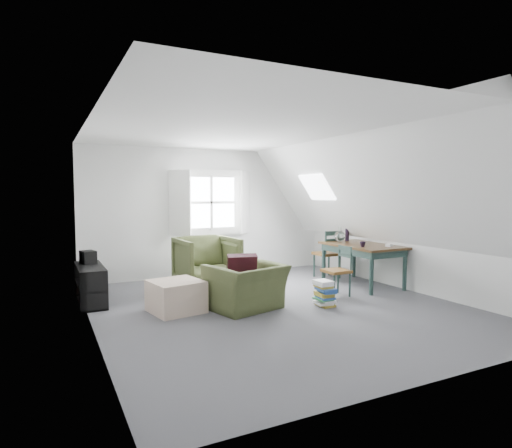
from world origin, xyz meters
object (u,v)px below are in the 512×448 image
dining_chair_far (328,253)px  ottoman (176,296)px  armchair_near (246,309)px  magazine_stack (324,293)px  dining_chair_near (338,270)px  armchair_far (207,288)px  dining_table (362,250)px  media_shelf (91,287)px

dining_chair_far → ottoman: bearing=28.0°
armchair_near → magazine_stack: bearing=147.2°
dining_chair_far → dining_chair_near: bearing=71.2°
armchair_far → dining_chair_far: 2.45m
ottoman → magazine_stack: 2.12m
dining_table → media_shelf: size_ratio=1.33×
dining_chair_near → magazine_stack: size_ratio=2.13×
dining_chair_near → armchair_far: bearing=-129.7°
dining_chair_near → magazine_stack: bearing=-51.2°
ottoman → dining_chair_near: 2.60m
armchair_near → dining_chair_near: bearing=167.9°
armchair_near → armchair_far: size_ratio=1.00×
dining_table → media_shelf: bearing=170.2°
magazine_stack → dining_chair_near: bearing=37.3°
ottoman → media_shelf: 1.41m
armchair_near → magazine_stack: magazine_stack is taller
media_shelf → armchair_far: bearing=5.7°
dining_table → magazine_stack: size_ratio=3.92×
armchair_far → dining_chair_near: bearing=-43.9°
armchair_near → dining_chair_near: (1.65, 0.07, 0.41)m
dining_chair_near → media_shelf: dining_chair_near is taller
dining_table → dining_chair_near: (-0.86, -0.44, -0.22)m
armchair_near → dining_chair_far: bearing=-165.4°
ottoman → magazine_stack: size_ratio=1.74×
dining_table → dining_chair_far: bearing=100.5°
dining_table → dining_chair_near: bearing=-152.7°
armchair_far → dining_chair_far: (2.39, -0.22, 0.48)m
ottoman → dining_chair_near: size_ratio=0.82×
ottoman → dining_chair_far: size_ratio=0.70×
dining_chair_far → dining_chair_near: dining_chair_far is taller
dining_chair_near → media_shelf: size_ratio=0.72×
armchair_far → media_shelf: size_ratio=0.89×
ottoman → dining_chair_near: bearing=-5.3°
ottoman → magazine_stack: ottoman is taller
armchair_far → dining_table: bearing=-24.8°
ottoman → media_shelf: (-1.01, 0.99, 0.04)m
armchair_near → media_shelf: size_ratio=0.89×
armchair_far → magazine_stack: armchair_far is taller
magazine_stack → media_shelf: bearing=151.2°
dining_chair_far → media_shelf: 4.31m
dining_chair_far → magazine_stack: dining_chair_far is taller
armchair_far → media_shelf: bearing=-175.6°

